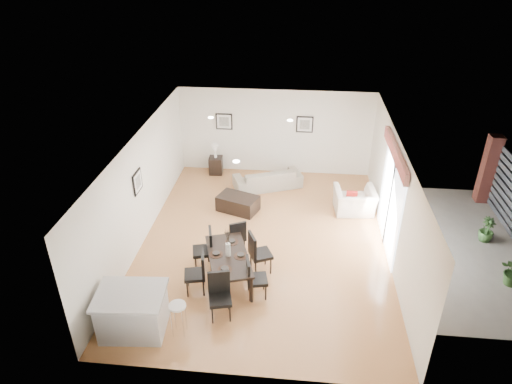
# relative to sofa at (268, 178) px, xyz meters

# --- Properties ---
(ground) EXTENTS (8.00, 8.00, 0.00)m
(ground) POSITION_rel_sofa_xyz_m (0.14, -2.89, -0.29)
(ground) COLOR #BC834D
(ground) RESTS_ON ground
(wall_back) EXTENTS (6.00, 0.04, 2.70)m
(wall_back) POSITION_rel_sofa_xyz_m (0.14, 1.11, 1.06)
(wall_back) COLOR white
(wall_back) RESTS_ON ground
(wall_front) EXTENTS (6.00, 0.04, 2.70)m
(wall_front) POSITION_rel_sofa_xyz_m (0.14, -6.89, 1.06)
(wall_front) COLOR white
(wall_front) RESTS_ON ground
(wall_left) EXTENTS (0.04, 8.00, 2.70)m
(wall_left) POSITION_rel_sofa_xyz_m (-2.86, -2.89, 1.06)
(wall_left) COLOR white
(wall_left) RESTS_ON ground
(wall_right) EXTENTS (0.04, 8.00, 2.70)m
(wall_right) POSITION_rel_sofa_xyz_m (3.14, -2.89, 1.06)
(wall_right) COLOR white
(wall_right) RESTS_ON ground
(ceiling) EXTENTS (6.00, 8.00, 0.02)m
(ceiling) POSITION_rel_sofa_xyz_m (0.14, -2.89, 2.41)
(ceiling) COLOR white
(ceiling) RESTS_ON wall_back
(sofa) EXTENTS (2.17, 1.49, 0.59)m
(sofa) POSITION_rel_sofa_xyz_m (0.00, 0.00, 0.00)
(sofa) COLOR gray
(sofa) RESTS_ON ground
(armchair) EXTENTS (1.16, 1.04, 0.70)m
(armchair) POSITION_rel_sofa_xyz_m (2.48, -1.22, 0.06)
(armchair) COLOR beige
(armchair) RESTS_ON ground
(courtyard_plant_b) EXTENTS (0.48, 0.48, 0.65)m
(courtyard_plant_b) POSITION_rel_sofa_xyz_m (5.63, -2.27, 0.03)
(courtyard_plant_b) COLOR #2F5123
(courtyard_plant_b) RESTS_ON ground
(dining_table) EXTENTS (1.28, 1.82, 0.69)m
(dining_table) POSITION_rel_sofa_xyz_m (-0.50, -4.42, 0.32)
(dining_table) COLOR black
(dining_table) RESTS_ON ground
(dining_chair_wnear) EXTENTS (0.52, 0.52, 0.97)m
(dining_chair_wnear) POSITION_rel_sofa_xyz_m (-1.08, -4.81, 0.25)
(dining_chair_wnear) COLOR black
(dining_chair_wnear) RESTS_ON ground
(dining_chair_wfar) EXTENTS (0.54, 0.54, 0.99)m
(dining_chair_wfar) POSITION_rel_sofa_xyz_m (-1.08, -3.99, 0.26)
(dining_chair_wfar) COLOR black
(dining_chair_wfar) RESTS_ON ground
(dining_chair_enear) EXTENTS (0.50, 0.50, 0.94)m
(dining_chair_enear) POSITION_rel_sofa_xyz_m (0.08, -4.85, 0.23)
(dining_chair_enear) COLOR black
(dining_chair_enear) RESTS_ON ground
(dining_chair_efar) EXTENTS (0.60, 0.60, 1.01)m
(dining_chair_efar) POSITION_rel_sofa_xyz_m (0.08, -4.04, 0.27)
(dining_chair_efar) COLOR black
(dining_chair_efar) RESTS_ON ground
(dining_chair_head) EXTENTS (0.53, 0.53, 0.98)m
(dining_chair_head) POSITION_rel_sofa_xyz_m (-0.52, -5.44, 0.25)
(dining_chair_head) COLOR black
(dining_chair_head) RESTS_ON ground
(dining_chair_foot) EXTENTS (0.55, 0.55, 0.91)m
(dining_chair_foot) POSITION_rel_sofa_xyz_m (-0.47, -3.39, 0.22)
(dining_chair_foot) COLOR black
(dining_chair_foot) RESTS_ON ground
(vase) EXTENTS (0.83, 1.28, 0.65)m
(vase) POSITION_rel_sofa_xyz_m (-0.50, -4.42, 0.66)
(vase) COLOR white
(vase) RESTS_ON dining_table
(coffee_table) EXTENTS (1.24, 0.99, 0.43)m
(coffee_table) POSITION_rel_sofa_xyz_m (-0.71, -1.44, -0.08)
(coffee_table) COLOR black
(coffee_table) RESTS_ON ground
(side_table) EXTENTS (0.44, 0.44, 0.56)m
(side_table) POSITION_rel_sofa_xyz_m (-1.72, 0.76, -0.02)
(side_table) COLOR black
(side_table) RESTS_ON ground
(table_lamp) EXTENTS (0.22, 0.22, 0.42)m
(table_lamp) POSITION_rel_sofa_xyz_m (-1.72, 0.76, 0.53)
(table_lamp) COLOR white
(table_lamp) RESTS_ON side_table
(cushion) EXTENTS (0.30, 0.12, 0.29)m
(cushion) POSITION_rel_sofa_xyz_m (2.38, -1.32, 0.25)
(cushion) COLOR #AB1B16
(cushion) RESTS_ON armchair
(kitchen_island) EXTENTS (1.35, 1.08, 0.90)m
(kitchen_island) POSITION_rel_sofa_xyz_m (-2.09, -6.03, 0.16)
(kitchen_island) COLOR silver
(kitchen_island) RESTS_ON ground
(bar_stool) EXTENTS (0.32, 0.32, 0.71)m
(bar_stool) POSITION_rel_sofa_xyz_m (-1.21, -6.03, 0.31)
(bar_stool) COLOR silver
(bar_stool) RESTS_ON ground
(framed_print_back_left) EXTENTS (0.52, 0.04, 0.52)m
(framed_print_back_left) POSITION_rel_sofa_xyz_m (-1.46, 1.08, 1.36)
(framed_print_back_left) COLOR black
(framed_print_back_left) RESTS_ON wall_back
(framed_print_back_right) EXTENTS (0.52, 0.04, 0.52)m
(framed_print_back_right) POSITION_rel_sofa_xyz_m (1.04, 1.08, 1.36)
(framed_print_back_right) COLOR black
(framed_print_back_right) RESTS_ON wall_back
(framed_print_left_wall) EXTENTS (0.04, 0.52, 0.52)m
(framed_print_left_wall) POSITION_rel_sofa_xyz_m (-2.83, -3.09, 1.36)
(framed_print_left_wall) COLOR black
(framed_print_left_wall) RESTS_ON wall_left
(sliding_door) EXTENTS (0.12, 2.70, 2.57)m
(sliding_door) POSITION_rel_sofa_xyz_m (3.09, -2.59, 1.37)
(sliding_door) COLOR white
(sliding_door) RESTS_ON wall_right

